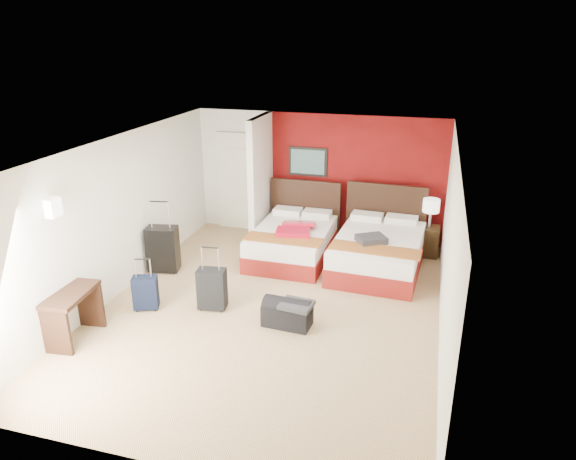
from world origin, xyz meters
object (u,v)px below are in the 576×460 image
(suitcase_black, at_px, (163,250))
(desk, at_px, (74,316))
(duffel_bag, at_px, (287,314))
(suitcase_navy, at_px, (146,294))
(bed_left, at_px, (292,243))
(table_lamp, at_px, (430,213))
(red_suitcase_open, at_px, (296,228))
(suitcase_charcoal, at_px, (212,290))
(bed_right, at_px, (378,253))
(nightstand, at_px, (428,241))

(suitcase_black, distance_m, desk, 2.32)
(duffel_bag, relative_size, desk, 0.79)
(suitcase_navy, xyz_separation_m, duffel_bag, (2.19, 0.13, -0.08))
(bed_left, xyz_separation_m, table_lamp, (2.42, 0.81, 0.54))
(red_suitcase_open, relative_size, duffel_bag, 1.19)
(suitcase_charcoal, relative_size, duffel_bag, 0.90)
(bed_right, distance_m, suitcase_charcoal, 3.08)
(bed_left, distance_m, suitcase_black, 2.34)
(red_suitcase_open, xyz_separation_m, suitcase_charcoal, (-0.76, -2.08, -0.32))
(table_lamp, height_order, duffel_bag, table_lamp)
(nightstand, height_order, duffel_bag, nightstand)
(bed_left, bearing_deg, suitcase_black, -149.47)
(bed_left, xyz_separation_m, suitcase_charcoal, (-0.66, -2.18, 0.02))
(suitcase_black, height_order, duffel_bag, suitcase_black)
(nightstand, xyz_separation_m, suitcase_navy, (-4.05, -3.28, -0.03))
(bed_left, relative_size, suitcase_charcoal, 3.11)
(suitcase_charcoal, bearing_deg, table_lamp, 36.62)
(table_lamp, bearing_deg, nightstand, 0.00)
(bed_left, height_order, suitcase_black, suitcase_black)
(bed_left, relative_size, red_suitcase_open, 2.36)
(nightstand, distance_m, suitcase_black, 4.87)
(bed_left, distance_m, nightstand, 2.56)
(bed_right, bearing_deg, red_suitcase_open, -176.19)
(suitcase_charcoal, xyz_separation_m, duffel_bag, (1.23, -0.16, -0.14))
(red_suitcase_open, xyz_separation_m, table_lamp, (2.32, 0.91, 0.20))
(duffel_bag, bearing_deg, suitcase_navy, -172.64)
(suitcase_charcoal, height_order, desk, desk)
(table_lamp, distance_m, desk, 6.28)
(nightstand, height_order, table_lamp, table_lamp)
(bed_right, relative_size, suitcase_charcoal, 3.36)
(red_suitcase_open, bearing_deg, table_lamp, 12.09)
(suitcase_navy, bearing_deg, red_suitcase_open, 33.66)
(suitcase_navy, bearing_deg, bed_left, 36.37)
(bed_left, bearing_deg, red_suitcase_open, -44.35)
(bed_left, height_order, nightstand, bed_left)
(nightstand, bearing_deg, suitcase_black, -154.86)
(bed_left, distance_m, table_lamp, 2.61)
(bed_left, bearing_deg, bed_right, -2.46)
(nightstand, bearing_deg, bed_left, -160.28)
(bed_right, distance_m, desk, 5.04)
(red_suitcase_open, height_order, suitcase_charcoal, red_suitcase_open)
(nightstand, distance_m, duffel_bag, 3.67)
(red_suitcase_open, height_order, nightstand, red_suitcase_open)
(bed_right, relative_size, red_suitcase_open, 2.55)
(bed_right, bearing_deg, suitcase_black, -160.13)
(bed_left, relative_size, nightstand, 3.44)
(suitcase_charcoal, bearing_deg, suitcase_navy, -171.02)
(bed_right, xyz_separation_m, suitcase_charcoal, (-2.26, -2.10, -0.00))
(bed_right, relative_size, table_lamp, 3.84)
(suitcase_charcoal, bearing_deg, nightstand, 36.62)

